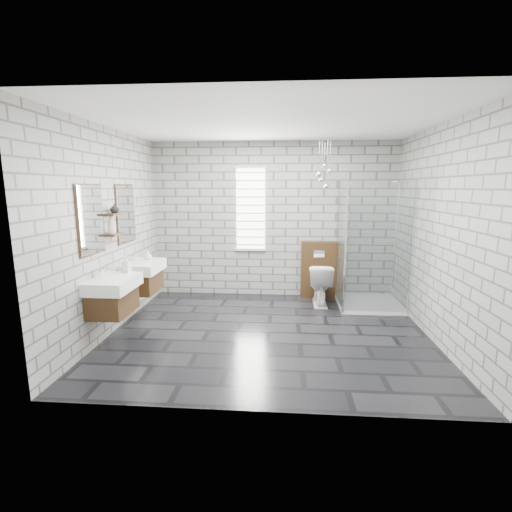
# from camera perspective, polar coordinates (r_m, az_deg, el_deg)

# --- Properties ---
(floor) EXTENTS (4.20, 3.60, 0.02)m
(floor) POSITION_cam_1_polar(r_m,az_deg,el_deg) (5.11, 1.92, -11.75)
(floor) COLOR black
(floor) RESTS_ON ground
(ceiling) EXTENTS (4.20, 3.60, 0.02)m
(ceiling) POSITION_cam_1_polar(r_m,az_deg,el_deg) (4.79, 2.13, 19.92)
(ceiling) COLOR white
(ceiling) RESTS_ON wall_back
(wall_back) EXTENTS (4.20, 0.02, 2.70)m
(wall_back) POSITION_cam_1_polar(r_m,az_deg,el_deg) (6.56, 2.68, 5.48)
(wall_back) COLOR #9C9C97
(wall_back) RESTS_ON floor
(wall_front) EXTENTS (4.20, 0.02, 2.70)m
(wall_front) POSITION_cam_1_polar(r_m,az_deg,el_deg) (2.98, 0.58, -0.68)
(wall_front) COLOR #9C9C97
(wall_front) RESTS_ON floor
(wall_left) EXTENTS (0.02, 3.60, 2.70)m
(wall_left) POSITION_cam_1_polar(r_m,az_deg,el_deg) (5.29, -21.52, 3.53)
(wall_left) COLOR #9C9C97
(wall_left) RESTS_ON floor
(wall_right) EXTENTS (0.02, 3.60, 2.70)m
(wall_right) POSITION_cam_1_polar(r_m,az_deg,el_deg) (5.13, 26.31, 2.98)
(wall_right) COLOR #9C9C97
(wall_right) RESTS_ON floor
(vanity_left) EXTENTS (0.47, 0.70, 1.57)m
(vanity_left) POSITION_cam_1_polar(r_m,az_deg,el_deg) (4.85, -21.51, -4.20)
(vanity_left) COLOR #402813
(vanity_left) RESTS_ON wall_left
(vanity_right) EXTENTS (0.47, 0.70, 1.57)m
(vanity_right) POSITION_cam_1_polar(r_m,az_deg,el_deg) (5.72, -17.28, -1.76)
(vanity_right) COLOR #402813
(vanity_right) RESTS_ON wall_left
(shelf_lower) EXTENTS (0.14, 0.30, 0.03)m
(shelf_lower) POSITION_cam_1_polar(r_m,az_deg,el_deg) (5.21, -20.94, 3.14)
(shelf_lower) COLOR #402813
(shelf_lower) RESTS_ON wall_left
(shelf_upper) EXTENTS (0.14, 0.30, 0.03)m
(shelf_upper) POSITION_cam_1_polar(r_m,az_deg,el_deg) (5.19, -21.13, 5.99)
(shelf_upper) COLOR #402813
(shelf_upper) RESTS_ON wall_left
(window) EXTENTS (0.56, 0.05, 1.48)m
(window) POSITION_cam_1_polar(r_m,az_deg,el_deg) (6.54, -0.84, 7.23)
(window) COLOR white
(window) RESTS_ON wall_back
(cistern_panel) EXTENTS (0.60, 0.20, 1.00)m
(cistern_panel) POSITION_cam_1_polar(r_m,az_deg,el_deg) (6.61, 9.54, -2.08)
(cistern_panel) COLOR #402813
(cistern_panel) RESTS_ON floor
(flush_plate) EXTENTS (0.18, 0.01, 0.12)m
(flush_plate) POSITION_cam_1_polar(r_m,az_deg,el_deg) (6.45, 9.70, 0.32)
(flush_plate) COLOR silver
(flush_plate) RESTS_ON cistern_panel
(shower_enclosure) EXTENTS (1.00, 1.00, 2.03)m
(shower_enclosure) POSITION_cam_1_polar(r_m,az_deg,el_deg) (6.22, 16.42, -3.15)
(shower_enclosure) COLOR white
(shower_enclosure) RESTS_ON floor
(pendant_cluster) EXTENTS (0.27, 0.24, 0.80)m
(pendant_cluster) POSITION_cam_1_polar(r_m,az_deg,el_deg) (6.13, 10.43, 12.19)
(pendant_cluster) COLOR silver
(pendant_cluster) RESTS_ON ceiling
(toilet) EXTENTS (0.40, 0.68, 0.69)m
(toilet) POSITION_cam_1_polar(r_m,az_deg,el_deg) (6.27, 9.81, -4.25)
(toilet) COLOR white
(toilet) RESTS_ON floor
(soap_bottle_a) EXTENTS (0.11, 0.11, 0.21)m
(soap_bottle_a) POSITION_cam_1_polar(r_m,az_deg,el_deg) (5.05, -19.32, -1.19)
(soap_bottle_a) COLOR #B2B2B2
(soap_bottle_a) RESTS_ON vanity_left
(soap_bottle_b) EXTENTS (0.15, 0.15, 0.14)m
(soap_bottle_b) POSITION_cam_1_polar(r_m,az_deg,el_deg) (5.82, -16.32, 0.16)
(soap_bottle_b) COLOR #B2B2B2
(soap_bottle_b) RESTS_ON vanity_right
(soap_bottle_c) EXTENTS (0.09, 0.10, 0.24)m
(soap_bottle_c) POSITION_cam_1_polar(r_m,az_deg,el_deg) (5.11, -21.36, 4.49)
(soap_bottle_c) COLOR #B2B2B2
(soap_bottle_c) RESTS_ON shelf_lower
(vase) EXTENTS (0.15, 0.15, 0.12)m
(vase) POSITION_cam_1_polar(r_m,az_deg,el_deg) (5.21, -20.94, 6.86)
(vase) COLOR #B2B2B2
(vase) RESTS_ON shelf_upper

